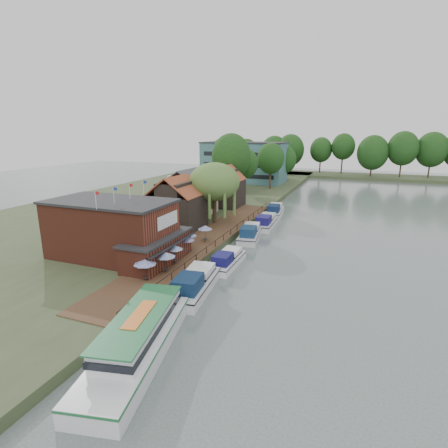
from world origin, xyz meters
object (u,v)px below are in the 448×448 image
(cruiser_2, at_px, (250,232))
(swan, at_px, (151,315))
(umbrella_1, at_px, (165,262))
(umbrella_4, at_px, (189,241))
(pub, at_px, (125,230))
(cottage_a, at_px, (177,202))
(umbrella_0, at_px, (145,270))
(cruiser_4, at_px, (275,209))
(cruiser_3, at_px, (266,220))
(umbrella_3, at_px, (186,245))
(hotel_block, at_px, (244,162))
(willow, at_px, (214,193))
(umbrella_5, at_px, (205,234))
(cruiser_1, at_px, (227,258))
(cottage_c, at_px, (225,186))
(umbrella_2, at_px, (174,254))
(tour_boat, at_px, (137,338))
(cottage_b, at_px, (188,192))
(cruiser_0, at_px, (195,281))

(cruiser_2, xyz_separation_m, swan, (-1.28, -26.16, -0.99))
(umbrella_1, bearing_deg, umbrella_4, 98.73)
(pub, bearing_deg, swan, -44.77)
(cottage_a, height_order, umbrella_0, cottage_a)
(cottage_a, bearing_deg, cruiser_4, 57.84)
(cruiser_3, bearing_deg, cruiser_2, -96.25)
(umbrella_3, xyz_separation_m, swan, (3.37, -13.61, -2.07))
(umbrella_3, relative_size, cruiser_3, 0.24)
(pub, relative_size, cruiser_2, 2.00)
(umbrella_3, bearing_deg, umbrella_4, 109.13)
(hotel_block, bearing_deg, cottage_a, -82.87)
(willow, distance_m, umbrella_1, 22.95)
(cottage_a, xyz_separation_m, umbrella_1, (8.00, -17.34, -2.96))
(willow, relative_size, umbrella_5, 4.39)
(willow, distance_m, umbrella_4, 14.94)
(pub, distance_m, cruiser_1, 13.12)
(cruiser_2, bearing_deg, umbrella_3, -118.88)
(willow, distance_m, cruiser_1, 18.38)
(cottage_c, height_order, umbrella_0, cottage_c)
(cruiser_3, xyz_separation_m, cruiser_4, (-0.69, 9.55, 0.01))
(umbrella_2, relative_size, cruiser_4, 0.24)
(pub, distance_m, tour_boat, 19.48)
(umbrella_2, bearing_deg, hotel_block, 101.72)
(cottage_c, bearing_deg, swan, -77.41)
(cruiser_1, relative_size, cruiser_3, 0.91)
(pub, relative_size, umbrella_4, 8.42)
(cottage_a, relative_size, umbrella_0, 3.56)
(cruiser_3, xyz_separation_m, tour_boat, (0.53, -39.26, 0.38))
(hotel_block, relative_size, umbrella_5, 10.69)
(cruiser_1, bearing_deg, umbrella_0, -121.22)
(umbrella_2, relative_size, umbrella_5, 1.00)
(swan, bearing_deg, cruiser_1, 81.70)
(cottage_a, bearing_deg, cruiser_1, -39.50)
(umbrella_2, bearing_deg, willow, 99.14)
(cruiser_1, bearing_deg, cottage_b, 126.90)
(cruiser_1, bearing_deg, umbrella_3, -175.34)
(cottage_b, height_order, cruiser_3, cottage_b)
(cottage_a, height_order, umbrella_4, cottage_a)
(tour_boat, bearing_deg, willow, 91.67)
(cottage_b, height_order, umbrella_5, cottage_b)
(cottage_b, relative_size, cruiser_2, 0.96)
(umbrella_4, bearing_deg, cottage_a, 126.16)
(cottage_a, height_order, umbrella_2, cottage_a)
(pub, distance_m, cruiser_3, 27.09)
(cruiser_0, relative_size, tour_boat, 0.73)
(hotel_block, distance_m, umbrella_3, 68.77)
(swan, bearing_deg, hotel_block, 102.41)
(willow, bearing_deg, umbrella_4, -81.01)
(pub, height_order, umbrella_0, pub)
(umbrella_1, distance_m, cruiser_1, 8.40)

